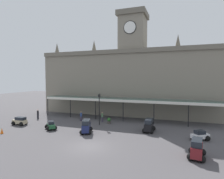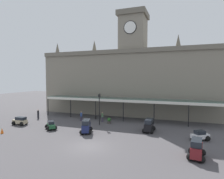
% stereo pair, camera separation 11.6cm
% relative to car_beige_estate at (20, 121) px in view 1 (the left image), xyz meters
% --- Properties ---
extents(ground_plane, '(140.00, 140.00, 0.00)m').
position_rel_car_beige_estate_xyz_m(ground_plane, '(14.49, -4.90, -0.56)').
color(ground_plane, '#4B484B').
extents(station_building, '(37.52, 6.22, 20.15)m').
position_rel_car_beige_estate_xyz_m(station_building, '(14.49, 14.50, 6.46)').
color(station_building, gray).
rests_on(station_building, ground).
extents(entrance_canopy, '(30.96, 3.26, 3.79)m').
position_rel_car_beige_estate_xyz_m(entrance_canopy, '(14.49, 9.17, 3.07)').
color(entrance_canopy, '#38564C').
rests_on(entrance_canopy, ground).
extents(car_beige_estate, '(2.27, 1.58, 1.27)m').
position_rel_car_beige_estate_xyz_m(car_beige_estate, '(0.00, 0.00, 0.00)').
color(car_beige_estate, tan).
rests_on(car_beige_estate, ground).
extents(car_white_sedan, '(2.25, 2.13, 1.19)m').
position_rel_car_beige_estate_xyz_m(car_white_sedan, '(25.84, 1.40, -0.06)').
color(car_white_sedan, silver).
rests_on(car_white_sedan, ground).
extents(car_navy_van, '(2.13, 2.58, 1.77)m').
position_rel_car_beige_estate_xyz_m(car_navy_van, '(11.81, -0.38, 0.24)').
color(car_navy_van, '#19214C').
rests_on(car_navy_van, ground).
extents(car_black_van, '(1.62, 2.41, 1.77)m').
position_rel_car_beige_estate_xyz_m(car_black_van, '(19.61, 3.01, 0.24)').
color(car_black_van, black).
rests_on(car_black_van, ground).
extents(car_maroon_van, '(1.79, 2.50, 1.77)m').
position_rel_car_beige_estate_xyz_m(car_maroon_van, '(25.10, -4.20, 0.24)').
color(car_maroon_van, maroon).
rests_on(car_maroon_van, ground).
extents(car_green_sedan, '(2.23, 2.20, 1.19)m').
position_rel_car_beige_estate_xyz_m(car_green_sedan, '(6.21, -0.50, -0.06)').
color(car_green_sedan, '#1E512D').
rests_on(car_green_sedan, ground).
extents(pedestrian_beside_cars, '(0.39, 0.34, 1.67)m').
position_rel_car_beige_estate_xyz_m(pedestrian_beside_cars, '(-0.64, 4.77, 0.34)').
color(pedestrian_beside_cars, black).
rests_on(pedestrian_beside_cars, ground).
extents(pedestrian_crossing_forecourt, '(0.34, 0.34, 1.67)m').
position_rel_car_beige_estate_xyz_m(pedestrian_crossing_forecourt, '(7.64, 5.74, 0.34)').
color(pedestrian_crossing_forecourt, '#3F384C').
rests_on(pedestrian_crossing_forecourt, ground).
extents(pedestrian_near_entrance, '(0.34, 0.34, 1.67)m').
position_rel_car_beige_estate_xyz_m(pedestrian_near_entrance, '(11.30, 6.38, 0.34)').
color(pedestrian_near_entrance, '#3F384C').
rests_on(pedestrian_near_entrance, ground).
extents(victorian_lamppost, '(0.30, 0.30, 4.96)m').
position_rel_car_beige_estate_xyz_m(victorian_lamppost, '(11.70, 4.22, 2.51)').
color(victorian_lamppost, black).
rests_on(victorian_lamppost, ground).
extents(traffic_cone, '(0.40, 0.40, 0.72)m').
position_rel_car_beige_estate_xyz_m(traffic_cone, '(1.43, -4.43, -0.20)').
color(traffic_cone, orange).
rests_on(traffic_cone, ground).
extents(planter_near_kerb, '(0.60, 0.60, 0.96)m').
position_rel_car_beige_estate_xyz_m(planter_near_kerb, '(12.80, 5.58, -0.07)').
color(planter_near_kerb, '#47423D').
rests_on(planter_near_kerb, ground).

